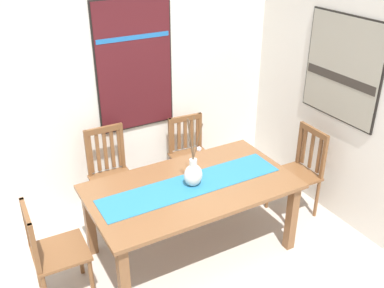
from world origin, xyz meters
TOP-DOWN VIEW (x-y plane):
  - wall_back at (0.00, 1.86)m, footprint 6.40×0.12m
  - dining_table at (0.21, 0.62)m, footprint 1.81×1.01m
  - table_runner at (0.21, 0.62)m, footprint 1.66×0.36m
  - centerpiece_vase at (0.22, 0.61)m, footprint 0.17×0.15m
  - chair_0 at (1.48, 0.63)m, footprint 0.43×0.43m
  - chair_1 at (-1.04, 0.65)m, footprint 0.43×0.43m
  - chair_2 at (0.69, 1.52)m, footprint 0.45×0.45m
  - chair_3 at (-0.23, 1.51)m, footprint 0.43×0.43m
  - painting_on_back_wall at (0.20, 1.79)m, footprint 0.82×0.05m
  - painting_on_side_wall at (1.79, 0.56)m, footprint 0.05×0.90m

SIDE VIEW (x-z plane):
  - chair_2 at x=0.69m, z-range 0.04..0.92m
  - chair_0 at x=1.48m, z-range 0.01..0.96m
  - chair_1 at x=-1.04m, z-range 0.03..0.94m
  - chair_3 at x=-0.23m, z-range 0.02..0.99m
  - dining_table at x=0.21m, z-range 0.27..0.99m
  - table_runner at x=0.21m, z-range 0.72..0.73m
  - centerpiece_vase at x=0.22m, z-range 0.51..1.18m
  - wall_back at x=0.00m, z-range 0.00..2.70m
  - painting_on_back_wall at x=0.20m, z-range 0.82..2.15m
  - painting_on_side_wall at x=1.79m, z-range 1.05..2.05m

